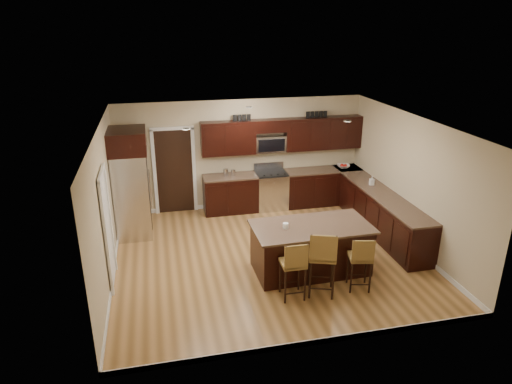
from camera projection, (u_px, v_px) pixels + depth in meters
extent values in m
plane|color=#A57741|center=(268.00, 256.00, 9.17)|extent=(6.00, 6.00, 0.00)
plane|color=silver|center=(270.00, 124.00, 8.21)|extent=(6.00, 6.00, 0.00)
plane|color=#BEAE89|center=(242.00, 154.00, 11.20)|extent=(6.00, 0.00, 6.00)
plane|color=#BEAE89|center=(105.00, 207.00, 8.08)|extent=(0.00, 5.50, 5.50)
plane|color=#BEAE89|center=(411.00, 182.00, 9.30)|extent=(0.00, 5.50, 5.50)
cube|color=black|center=(230.00, 194.00, 11.18)|extent=(1.30, 0.60, 0.88)
cube|color=black|center=(322.00, 187.00, 11.66)|extent=(1.94, 0.60, 0.88)
cube|color=black|center=(382.00, 215.00, 10.00)|extent=(0.60, 3.35, 0.88)
cube|color=brown|center=(230.00, 177.00, 11.01)|extent=(1.30, 0.63, 0.04)
cube|color=brown|center=(323.00, 170.00, 11.50)|extent=(1.94, 0.63, 0.04)
cube|color=brown|center=(385.00, 195.00, 9.84)|extent=(0.63, 3.35, 0.04)
cube|color=black|center=(228.00, 138.00, 10.81)|extent=(1.30, 0.33, 0.80)
cube|color=black|center=(323.00, 133.00, 11.30)|extent=(1.94, 0.33, 0.80)
cube|color=black|center=(270.00, 126.00, 10.93)|extent=(0.76, 0.33, 0.30)
cube|color=silver|center=(271.00, 191.00, 11.38)|extent=(0.76, 0.64, 0.90)
cube|color=black|center=(271.00, 173.00, 11.22)|extent=(0.76, 0.60, 0.03)
cube|color=black|center=(274.00, 195.00, 11.11)|extent=(0.65, 0.01, 0.45)
cube|color=silver|center=(269.00, 166.00, 11.43)|extent=(0.76, 0.05, 0.18)
cube|color=silver|center=(270.00, 144.00, 11.11)|extent=(0.76, 0.31, 0.40)
cube|color=black|center=(175.00, 172.00, 10.96)|extent=(0.85, 0.03, 2.06)
cube|color=white|center=(107.00, 231.00, 7.92)|extent=(0.03, 0.80, 2.04)
cube|color=black|center=(311.00, 249.00, 8.52)|extent=(2.10, 1.09, 0.88)
cube|color=brown|center=(312.00, 227.00, 8.36)|extent=(2.20, 1.19, 0.04)
cube|color=black|center=(310.00, 267.00, 8.66)|extent=(2.02, 1.01, 0.09)
cube|color=olive|center=(293.00, 263.00, 7.62)|extent=(0.40, 0.40, 0.06)
cube|color=olive|center=(296.00, 257.00, 7.38)|extent=(0.40, 0.04, 0.43)
cylinder|color=black|center=(285.00, 287.00, 7.55)|extent=(0.03, 0.03, 0.62)
cylinder|color=black|center=(305.00, 285.00, 7.62)|extent=(0.03, 0.03, 0.62)
cylinder|color=black|center=(280.00, 277.00, 7.86)|extent=(0.03, 0.03, 0.62)
cylinder|color=black|center=(299.00, 274.00, 7.93)|extent=(0.03, 0.03, 0.62)
cube|color=olive|center=(322.00, 256.00, 7.70)|extent=(0.57, 0.57, 0.06)
cube|color=olive|center=(323.00, 249.00, 7.42)|extent=(0.44, 0.19, 0.48)
cylinder|color=black|center=(314.00, 282.00, 7.62)|extent=(0.04, 0.04, 0.69)
cylinder|color=black|center=(336.00, 280.00, 7.69)|extent=(0.04, 0.04, 0.69)
cylinder|color=black|center=(307.00, 271.00, 7.97)|extent=(0.04, 0.04, 0.69)
cylinder|color=black|center=(328.00, 268.00, 8.05)|extent=(0.04, 0.04, 0.69)
cube|color=olive|center=(360.00, 257.00, 7.88)|extent=(0.45, 0.45, 0.05)
cube|color=olive|center=(363.00, 252.00, 7.65)|extent=(0.38, 0.12, 0.41)
cylinder|color=black|center=(354.00, 279.00, 7.81)|extent=(0.03, 0.03, 0.59)
cylinder|color=black|center=(371.00, 277.00, 7.88)|extent=(0.03, 0.03, 0.59)
cylinder|color=black|center=(346.00, 270.00, 8.11)|extent=(0.03, 0.03, 0.59)
cylinder|color=black|center=(363.00, 267.00, 8.17)|extent=(0.03, 0.03, 0.59)
cube|color=silver|center=(132.00, 194.00, 9.82)|extent=(0.72, 0.94, 1.87)
cube|color=black|center=(149.00, 193.00, 9.89)|extent=(0.01, 0.02, 1.78)
cylinder|color=silver|center=(150.00, 190.00, 9.79)|extent=(0.02, 0.02, 0.83)
cylinder|color=silver|center=(150.00, 187.00, 9.94)|extent=(0.02, 0.02, 0.83)
cube|color=black|center=(127.00, 141.00, 9.40)|extent=(0.78, 1.00, 0.48)
cube|color=brown|center=(315.00, 219.00, 10.85)|extent=(0.91, 0.65, 0.01)
imported|color=silver|center=(343.00, 166.00, 11.59)|extent=(0.39, 0.39, 0.08)
imported|color=#B2B2B2|center=(372.00, 181.00, 10.37)|extent=(0.10, 0.10, 0.21)
cylinder|color=silver|center=(226.00, 172.00, 10.95)|extent=(0.12, 0.12, 0.19)
cylinder|color=silver|center=(233.00, 173.00, 11.00)|extent=(0.11, 0.11, 0.15)
cylinder|color=white|center=(286.00, 226.00, 8.23)|extent=(0.10, 0.10, 0.10)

